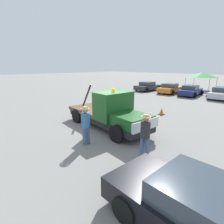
{
  "coord_description": "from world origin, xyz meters",
  "views": [
    {
      "loc": [
        7.54,
        -6.86,
        3.65
      ],
      "look_at": [
        0.5,
        0.0,
        1.05
      ],
      "focal_mm": 28.0,
      "sensor_mm": 36.0,
      "label": 1
    }
  ],
  "objects_px": {
    "parked_car_orange": "(170,89)",
    "parked_car_navy": "(191,91)",
    "parked_car_charcoal": "(148,86)",
    "canopy_tent_green": "(202,75)",
    "person_at_hood": "(86,123)",
    "traffic_cone": "(162,111)",
    "foreground_car": "(219,222)",
    "person_near_truck": "(145,132)",
    "parked_car_silver": "(223,93)",
    "tow_truck": "(110,113)"
  },
  "relations": [
    {
      "from": "parked_car_navy",
      "to": "tow_truck",
      "type": "bearing_deg",
      "value": -179.4
    },
    {
      "from": "person_at_hood",
      "to": "traffic_cone",
      "type": "height_order",
      "value": "person_at_hood"
    },
    {
      "from": "tow_truck",
      "to": "person_near_truck",
      "type": "distance_m",
      "value": 3.65
    },
    {
      "from": "person_near_truck",
      "to": "person_at_hood",
      "type": "relative_size",
      "value": 0.98
    },
    {
      "from": "traffic_cone",
      "to": "person_near_truck",
      "type": "bearing_deg",
      "value": -65.36
    },
    {
      "from": "foreground_car",
      "to": "parked_car_charcoal",
      "type": "distance_m",
      "value": 24.05
    },
    {
      "from": "parked_car_silver",
      "to": "canopy_tent_green",
      "type": "bearing_deg",
      "value": 37.77
    },
    {
      "from": "foreground_car",
      "to": "parked_car_navy",
      "type": "height_order",
      "value": "same"
    },
    {
      "from": "person_near_truck",
      "to": "parked_car_orange",
      "type": "distance_m",
      "value": 18.69
    },
    {
      "from": "parked_car_orange",
      "to": "parked_car_navy",
      "type": "distance_m",
      "value": 2.84
    },
    {
      "from": "parked_car_orange",
      "to": "traffic_cone",
      "type": "xyz_separation_m",
      "value": [
        4.95,
        -10.65,
        -0.39
      ]
    },
    {
      "from": "parked_car_orange",
      "to": "parked_car_navy",
      "type": "relative_size",
      "value": 1.01
    },
    {
      "from": "parked_car_silver",
      "to": "person_at_hood",
      "type": "bearing_deg",
      "value": 176.84
    },
    {
      "from": "foreground_car",
      "to": "tow_truck",
      "type": "bearing_deg",
      "value": 154.68
    },
    {
      "from": "foreground_car",
      "to": "parked_car_navy",
      "type": "relative_size",
      "value": 1.19
    },
    {
      "from": "parked_car_navy",
      "to": "person_at_hood",
      "type": "bearing_deg",
      "value": -177.73
    },
    {
      "from": "person_near_truck",
      "to": "parked_car_navy",
      "type": "distance_m",
      "value": 17.52
    },
    {
      "from": "parked_car_orange",
      "to": "parked_car_silver",
      "type": "distance_m",
      "value": 6.29
    },
    {
      "from": "person_near_truck",
      "to": "parked_car_charcoal",
      "type": "relative_size",
      "value": 0.4
    },
    {
      "from": "parked_car_silver",
      "to": "traffic_cone",
      "type": "bearing_deg",
      "value": 173.3
    },
    {
      "from": "parked_car_charcoal",
      "to": "parked_car_orange",
      "type": "bearing_deg",
      "value": -88.21
    },
    {
      "from": "foreground_car",
      "to": "parked_car_orange",
      "type": "xyz_separation_m",
      "value": [
        -11.09,
        19.02,
        -0.0
      ]
    },
    {
      "from": "person_at_hood",
      "to": "canopy_tent_green",
      "type": "relative_size",
      "value": 0.53
    },
    {
      "from": "parked_car_orange",
      "to": "parked_car_silver",
      "type": "height_order",
      "value": "same"
    },
    {
      "from": "parked_car_silver",
      "to": "foreground_car",
      "type": "bearing_deg",
      "value": -165.87
    },
    {
      "from": "parked_car_charcoal",
      "to": "canopy_tent_green",
      "type": "xyz_separation_m",
      "value": [
        5.38,
        6.32,
        1.69
      ]
    },
    {
      "from": "parked_car_orange",
      "to": "tow_truck",
      "type": "bearing_deg",
      "value": -167.84
    },
    {
      "from": "tow_truck",
      "to": "parked_car_charcoal",
      "type": "bearing_deg",
      "value": 122.46
    },
    {
      "from": "foreground_car",
      "to": "person_near_truck",
      "type": "distance_m",
      "value": 3.87
    },
    {
      "from": "parked_car_orange",
      "to": "canopy_tent_green",
      "type": "distance_m",
      "value": 6.74
    },
    {
      "from": "tow_truck",
      "to": "parked_car_silver",
      "type": "height_order",
      "value": "tow_truck"
    },
    {
      "from": "tow_truck",
      "to": "parked_car_charcoal",
      "type": "relative_size",
      "value": 1.37
    },
    {
      "from": "parked_car_charcoal",
      "to": "parked_car_navy",
      "type": "relative_size",
      "value": 1.05
    },
    {
      "from": "parked_car_navy",
      "to": "parked_car_silver",
      "type": "distance_m",
      "value": 3.48
    },
    {
      "from": "tow_truck",
      "to": "parked_car_silver",
      "type": "relative_size",
      "value": 1.31
    },
    {
      "from": "tow_truck",
      "to": "person_at_hood",
      "type": "relative_size",
      "value": 3.38
    },
    {
      "from": "parked_car_charcoal",
      "to": "traffic_cone",
      "type": "distance_m",
      "value": 13.67
    },
    {
      "from": "foreground_car",
      "to": "traffic_cone",
      "type": "xyz_separation_m",
      "value": [
        -6.14,
        8.37,
        -0.4
      ]
    },
    {
      "from": "person_at_hood",
      "to": "parked_car_silver",
      "type": "relative_size",
      "value": 0.39
    },
    {
      "from": "parked_car_charcoal",
      "to": "parked_car_orange",
      "type": "height_order",
      "value": "same"
    },
    {
      "from": "person_at_hood",
      "to": "parked_car_navy",
      "type": "height_order",
      "value": "person_at_hood"
    },
    {
      "from": "parked_car_navy",
      "to": "traffic_cone",
      "type": "distance_m",
      "value": 10.69
    },
    {
      "from": "parked_car_silver",
      "to": "parked_car_charcoal",
      "type": "bearing_deg",
      "value": 92.51
    },
    {
      "from": "person_at_hood",
      "to": "parked_car_charcoal",
      "type": "height_order",
      "value": "person_at_hood"
    },
    {
      "from": "canopy_tent_green",
      "to": "person_at_hood",
      "type": "bearing_deg",
      "value": -81.84
    },
    {
      "from": "tow_truck",
      "to": "canopy_tent_green",
      "type": "relative_size",
      "value": 1.8
    },
    {
      "from": "parked_car_orange",
      "to": "parked_car_navy",
      "type": "xyz_separation_m",
      "value": [
        2.84,
        -0.17,
        -0.0
      ]
    },
    {
      "from": "tow_truck",
      "to": "parked_car_charcoal",
      "type": "height_order",
      "value": "tow_truck"
    },
    {
      "from": "parked_car_orange",
      "to": "parked_car_silver",
      "type": "relative_size",
      "value": 0.92
    },
    {
      "from": "parked_car_charcoal",
      "to": "parked_car_navy",
      "type": "distance_m",
      "value": 6.5
    }
  ]
}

